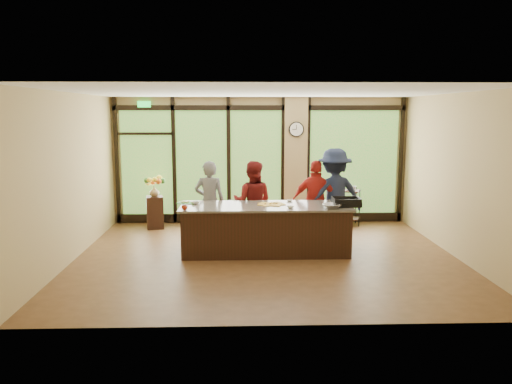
{
  "coord_description": "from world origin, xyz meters",
  "views": [
    {
      "loc": [
        -0.47,
        -8.91,
        2.66
      ],
      "look_at": [
        -0.18,
        0.4,
        1.16
      ],
      "focal_mm": 35.0,
      "sensor_mm": 36.0,
      "label": 1
    }
  ],
  "objects": [
    {
      "name": "ceiling",
      "position": [
        0.0,
        0.0,
        3.0
      ],
      "size": [
        7.0,
        7.0,
        0.0
      ],
      "primitive_type": "plane",
      "rotation": [
        3.14,
        0.0,
        0.0
      ],
      "color": "white",
      "rests_on": "back_wall"
    },
    {
      "name": "island_base",
      "position": [
        0.0,
        0.3,
        0.44
      ],
      "size": [
        3.1,
        1.0,
        0.88
      ],
      "primitive_type": "cube",
      "color": "black",
      "rests_on": "floor"
    },
    {
      "name": "cook_right",
      "position": [
        1.45,
        1.12,
        0.96
      ],
      "size": [
        1.38,
        0.99,
        1.93
      ],
      "primitive_type": "imported",
      "rotation": [
        0.0,
        0.0,
        3.38
      ],
      "color": "#1C233E",
      "rests_on": "floor"
    },
    {
      "name": "back_wall",
      "position": [
        0.0,
        3.0,
        1.5
      ],
      "size": [
        7.0,
        0.0,
        7.0
      ],
      "primitive_type": "plane",
      "rotation": [
        1.57,
        0.0,
        0.0
      ],
      "color": "tan",
      "rests_on": "floor"
    },
    {
      "name": "left_wall",
      "position": [
        -3.5,
        0.0,
        1.5
      ],
      "size": [
        0.0,
        6.0,
        6.0
      ],
      "primitive_type": "plane",
      "rotation": [
        1.57,
        0.0,
        1.57
      ],
      "color": "tan",
      "rests_on": "floor"
    },
    {
      "name": "prep_bowl_near",
      "position": [
        -1.33,
        0.46,
        0.94
      ],
      "size": [
        0.19,
        0.19,
        0.05
      ],
      "primitive_type": "imported",
      "rotation": [
        0.0,
        0.0,
        0.37
      ],
      "color": "silver",
      "rests_on": "countertop"
    },
    {
      "name": "flower_stand",
      "position": [
        -2.44,
        2.39,
        0.37
      ],
      "size": [
        0.44,
        0.44,
        0.74
      ],
      "primitive_type": "cube",
      "rotation": [
        0.0,
        0.0,
        0.21
      ],
      "color": "black",
      "rests_on": "floor"
    },
    {
      "name": "prep_bowl_far",
      "position": [
        0.49,
        0.68,
        0.93
      ],
      "size": [
        0.15,
        0.15,
        0.03
      ],
      "primitive_type": "imported",
      "rotation": [
        0.0,
        0.0,
        -0.4
      ],
      "color": "silver",
      "rests_on": "countertop"
    },
    {
      "name": "roasting_pan",
      "position": [
        1.5,
        0.17,
        0.96
      ],
      "size": [
        0.52,
        0.42,
        0.09
      ],
      "primitive_type": "cube",
      "rotation": [
        0.0,
        0.0,
        0.06
      ],
      "color": "black",
      "rests_on": "countertop"
    },
    {
      "name": "right_wall",
      "position": [
        3.5,
        0.0,
        1.5
      ],
      "size": [
        0.0,
        6.0,
        6.0
      ],
      "primitive_type": "plane",
      "rotation": [
        1.57,
        0.0,
        -1.57
      ],
      "color": "tan",
      "rests_on": "floor"
    },
    {
      "name": "red_ramekin",
      "position": [
        -1.47,
        -0.12,
        0.96
      ],
      "size": [
        0.12,
        0.12,
        0.08
      ],
      "primitive_type": "imported",
      "rotation": [
        0.0,
        0.0,
        0.19
      ],
      "color": "#A12610",
      "rests_on": "countertop"
    },
    {
      "name": "cook_midleft",
      "position": [
        -0.23,
        1.06,
        0.84
      ],
      "size": [
        0.92,
        0.78,
        1.68
      ],
      "primitive_type": "imported",
      "rotation": [
        0.0,
        0.0,
        2.95
      ],
      "color": "maroon",
      "rests_on": "floor"
    },
    {
      "name": "cook_left",
      "position": [
        -1.1,
        1.09,
        0.84
      ],
      "size": [
        0.64,
        0.44,
        1.69
      ],
      "primitive_type": "imported",
      "rotation": [
        0.0,
        0.0,
        3.08
      ],
      "color": "slate",
      "rests_on": "floor"
    },
    {
      "name": "cutting_board_center",
      "position": [
        0.09,
        0.36,
        0.93
      ],
      "size": [
        0.51,
        0.44,
        0.01
      ],
      "primitive_type": "cube",
      "rotation": [
        0.0,
        0.0,
        -0.32
      ],
      "color": "gold",
      "rests_on": "countertop"
    },
    {
      "name": "floor",
      "position": [
        0.0,
        0.0,
        0.0
      ],
      "size": [
        7.0,
        7.0,
        0.0
      ],
      "primitive_type": "plane",
      "color": "#50341C",
      "rests_on": "ground"
    },
    {
      "name": "flower_vase",
      "position": [
        -2.44,
        2.39,
        0.86
      ],
      "size": [
        0.3,
        0.3,
        0.24
      ],
      "primitive_type": "imported",
      "rotation": [
        0.0,
        0.0,
        0.4
      ],
      "color": "#927C4F",
      "rests_on": "flower_stand"
    },
    {
      "name": "mixing_bowl",
      "position": [
        1.19,
        -0.03,
        0.96
      ],
      "size": [
        0.38,
        0.38,
        0.08
      ],
      "primitive_type": "imported",
      "rotation": [
        0.0,
        0.0,
        0.15
      ],
      "color": "silver",
      "rests_on": "countertop"
    },
    {
      "name": "prep_bowl_mid",
      "position": [
        0.44,
        0.0,
        0.94
      ],
      "size": [
        0.15,
        0.15,
        0.04
      ],
      "primitive_type": "imported",
      "rotation": [
        0.0,
        0.0,
        -0.22
      ],
      "color": "silver",
      "rests_on": "countertop"
    },
    {
      "name": "cutting_board_left",
      "position": [
        -1.5,
        0.58,
        0.93
      ],
      "size": [
        0.41,
        0.35,
        0.01
      ],
      "primitive_type": "cube",
      "rotation": [
        0.0,
        0.0,
        -0.23
      ],
      "color": "#358630",
      "rests_on": "countertop"
    },
    {
      "name": "wall_clock",
      "position": [
        0.85,
        2.87,
        2.25
      ],
      "size": [
        0.36,
        0.04,
        0.36
      ],
      "color": "black",
      "rests_on": "window_wall"
    },
    {
      "name": "cutting_board_right",
      "position": [
        0.12,
        0.39,
        0.93
      ],
      "size": [
        0.53,
        0.46,
        0.01
      ],
      "primitive_type": "cube",
      "rotation": [
        0.0,
        0.0,
        0.34
      ],
      "color": "gold",
      "rests_on": "countertop"
    },
    {
      "name": "window_wall",
      "position": [
        0.16,
        2.95,
        1.39
      ],
      "size": [
        6.9,
        0.12,
        3.0
      ],
      "color": "tan",
      "rests_on": "floor"
    },
    {
      "name": "cook_midright",
      "position": [
        1.07,
        1.04,
        0.85
      ],
      "size": [
        1.06,
        0.64,
        1.69
      ],
      "primitive_type": "imported",
      "rotation": [
        0.0,
        0.0,
        2.9
      ],
      "color": "#AF221A",
      "rests_on": "floor"
    },
    {
      "name": "countertop",
      "position": [
        0.0,
        0.3,
        0.9
      ],
      "size": [
        3.2,
        1.1,
        0.04
      ],
      "primitive_type": "cube",
      "color": "gray",
      "rests_on": "island_base"
    },
    {
      "name": "bar_cart",
      "position": [
        1.98,
        2.58,
        0.56
      ],
      "size": [
        0.78,
        0.63,
        0.94
      ],
      "rotation": [
        0.0,
        0.0,
        -0.4
      ],
      "color": "black",
      "rests_on": "floor"
    }
  ]
}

